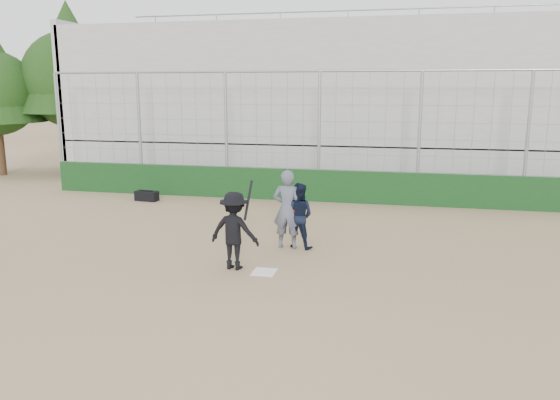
% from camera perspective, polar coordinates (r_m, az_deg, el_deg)
% --- Properties ---
extents(ground, '(90.00, 90.00, 0.00)m').
position_cam_1_polar(ground, '(10.62, -1.64, -7.58)').
color(ground, brown).
rests_on(ground, ground).
extents(home_plate, '(0.44, 0.44, 0.02)m').
position_cam_1_polar(home_plate, '(10.62, -1.64, -7.52)').
color(home_plate, white).
rests_on(home_plate, ground).
extents(backstop, '(18.10, 0.25, 4.04)m').
position_cam_1_polar(backstop, '(17.10, 4.05, 3.04)').
color(backstop, '#103413').
rests_on(backstop, ground).
extents(bleachers, '(20.25, 6.70, 6.98)m').
position_cam_1_polar(bleachers, '(21.83, 6.07, 10.03)').
color(bleachers, '#9F9F9F').
rests_on(bleachers, ground).
extents(tree_left, '(4.48, 4.48, 7.00)m').
position_cam_1_polar(tree_left, '(24.73, -21.09, 12.91)').
color(tree_left, '#3D2B16').
rests_on(tree_left, ground).
extents(batter_at_plate, '(1.05, 0.78, 1.71)m').
position_cam_1_polar(batter_at_plate, '(10.68, -4.80, -3.20)').
color(batter_at_plate, black).
rests_on(batter_at_plate, ground).
extents(catcher_crouched, '(0.84, 0.73, 1.01)m').
position_cam_1_polar(catcher_crouched, '(12.09, 1.93, -2.72)').
color(catcher_crouched, black).
rests_on(catcher_crouched, ground).
extents(umpire, '(0.66, 0.45, 1.58)m').
position_cam_1_polar(umpire, '(12.02, 0.75, -1.38)').
color(umpire, '#4F5464').
rests_on(umpire, ground).
extents(equipment_bag, '(0.76, 0.40, 0.35)m').
position_cam_1_polar(equipment_bag, '(17.74, -13.76, 0.42)').
color(equipment_bag, black).
rests_on(equipment_bag, ground).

